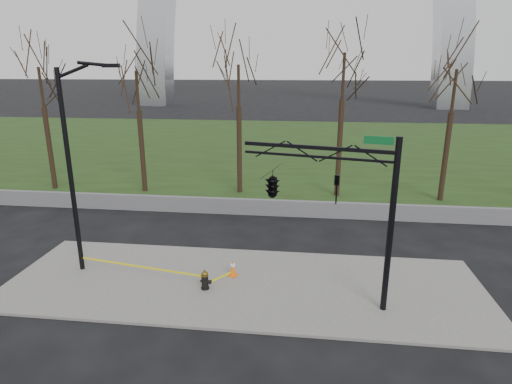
# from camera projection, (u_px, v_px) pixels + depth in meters

# --- Properties ---
(ground) EXTENTS (500.00, 500.00, 0.00)m
(ground) POSITION_uv_depth(u_px,v_px,m) (243.00, 285.00, 16.13)
(ground) COLOR black
(ground) RESTS_ON ground
(sidewalk) EXTENTS (18.00, 6.00, 0.10)m
(sidewalk) POSITION_uv_depth(u_px,v_px,m) (243.00, 284.00, 16.12)
(sidewalk) COLOR slate
(sidewalk) RESTS_ON ground
(grass_strip) EXTENTS (120.00, 40.00, 0.06)m
(grass_strip) POSITION_uv_depth(u_px,v_px,m) (285.00, 145.00, 44.66)
(grass_strip) COLOR #203312
(grass_strip) RESTS_ON ground
(guardrail) EXTENTS (60.00, 0.30, 0.90)m
(guardrail) POSITION_uv_depth(u_px,v_px,m) (264.00, 207.00, 23.61)
(guardrail) COLOR #59595B
(guardrail) RESTS_ON ground
(tree_row) EXTENTS (54.54, 4.00, 9.43)m
(tree_row) POSITION_uv_depth(u_px,v_px,m) (341.00, 123.00, 25.71)
(tree_row) COLOR black
(tree_row) RESTS_ON ground
(fire_hydrant) EXTENTS (0.48, 0.31, 0.76)m
(fire_hydrant) POSITION_uv_depth(u_px,v_px,m) (205.00, 280.00, 15.58)
(fire_hydrant) COLOR black
(fire_hydrant) RESTS_ON sidewalk
(traffic_cone) EXTENTS (0.44, 0.44, 0.65)m
(traffic_cone) POSITION_uv_depth(u_px,v_px,m) (233.00, 268.00, 16.56)
(traffic_cone) COLOR #FF650D
(traffic_cone) RESTS_ON sidewalk
(street_light) EXTENTS (2.39, 0.28, 8.21)m
(street_light) POSITION_uv_depth(u_px,v_px,m) (74.00, 158.00, 15.90)
(street_light) COLOR black
(street_light) RESTS_ON ground
(traffic_signal_mast) EXTENTS (4.98, 2.54, 6.00)m
(traffic_signal_mast) POSITION_uv_depth(u_px,v_px,m) (294.00, 186.00, 14.29)
(traffic_signal_mast) COLOR black
(traffic_signal_mast) RESTS_ON ground
(caution_tape) EXTENTS (6.21, 1.13, 0.40)m
(caution_tape) POSITION_uv_depth(u_px,v_px,m) (156.00, 269.00, 16.27)
(caution_tape) COLOR yellow
(caution_tape) RESTS_ON ground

